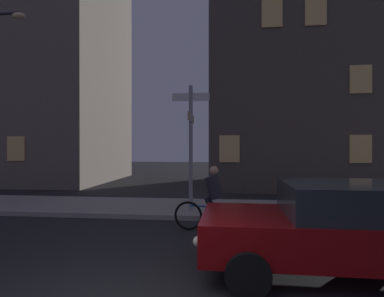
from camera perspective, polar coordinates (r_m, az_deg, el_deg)
The scene contains 6 objects.
sidewalk_kerb at distance 10.39m, azimuth -1.07°, elevation -10.86°, with size 40.00×2.92×0.14m, color gray.
signpost at distance 9.48m, azimuth -0.22°, elevation 1.96°, with size 1.14×1.49×3.81m.
car_near_right at distance 5.66m, azimuth 24.59°, elevation -12.90°, with size 4.23×2.16×1.49m.
cyclist at distance 7.74m, azimuth 3.67°, elevation -9.60°, with size 1.81×0.37×1.61m.
building_left_block at distance 23.66m, azimuth -27.87°, elevation 21.60°, with size 10.80×8.23×21.40m.
building_right_block at distance 19.13m, azimuth 18.74°, elevation 21.20°, with size 9.25×7.03×17.84m.
Camera 1 is at (1.32, -3.36, 2.07)m, focal length 29.10 mm.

